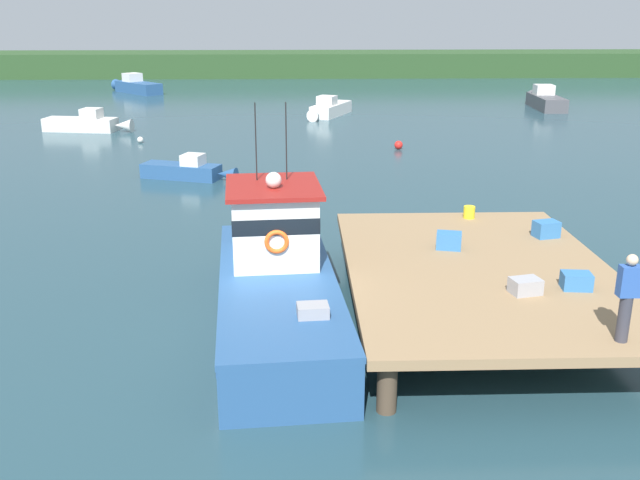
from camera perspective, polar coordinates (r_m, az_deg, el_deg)
ground_plane at (r=16.68m, az=-3.98°, el=-6.19°), size 200.00×200.00×0.00m
dock at (r=16.78m, az=12.56°, el=-2.49°), size 6.00×9.00×1.20m
main_fishing_boat at (r=16.32m, az=-3.51°, el=-2.91°), size 3.19×9.92×4.80m
crate_single_far at (r=15.38m, az=16.08°, el=-3.55°), size 0.68×0.56×0.32m
crate_single_by_cleat at (r=19.28m, az=17.61°, el=0.84°), size 0.69×0.57×0.42m
crate_stack_mid_dock at (r=15.96m, az=19.79°, el=-3.09°), size 0.64×0.50×0.35m
crate_stack_near_edge at (r=17.78m, az=10.25°, el=-0.05°), size 0.68×0.57×0.41m
bait_bucket at (r=20.49m, az=11.83°, el=2.19°), size 0.32×0.32×0.34m
deckhand_by_the_boat at (r=13.56m, az=23.32°, el=-4.14°), size 0.36×0.22×1.63m
moored_boat_far_left at (r=47.82m, az=0.72°, el=10.42°), size 3.17×5.34×1.37m
moored_boat_mid_harbor at (r=30.50m, az=-10.54°, el=5.50°), size 4.19×2.08×1.05m
moored_boat_near_channel at (r=54.18m, az=17.50°, el=10.59°), size 1.84×6.34×1.60m
moored_boat_off_the_point at (r=44.00m, az=-18.14°, el=8.84°), size 5.29×2.00×1.32m
moored_boat_outer_mooring at (r=63.28m, az=-14.51°, el=11.81°), size 5.14×5.44×1.59m
mooring_buoy_spare_mooring at (r=47.77m, az=-19.33°, el=9.06°), size 0.36×0.36×0.36m
mooring_buoy_outer at (r=39.39m, az=-14.15°, el=7.77°), size 0.32×0.32×0.32m
mooring_buoy_inshore at (r=36.67m, az=6.29°, el=7.55°), size 0.42×0.42×0.42m
far_shoreline at (r=77.41m, az=-2.42°, el=13.88°), size 120.00×8.00×2.40m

